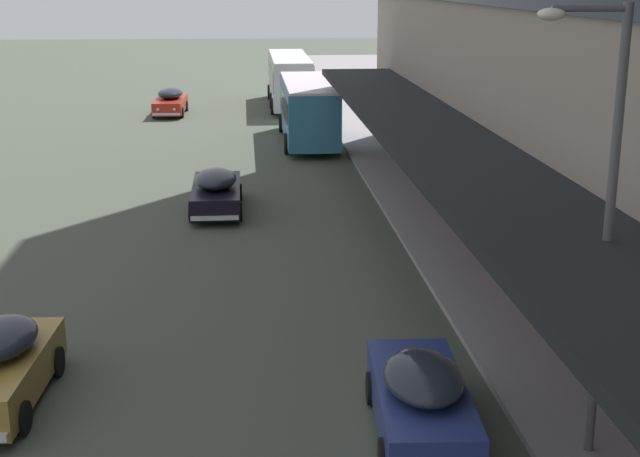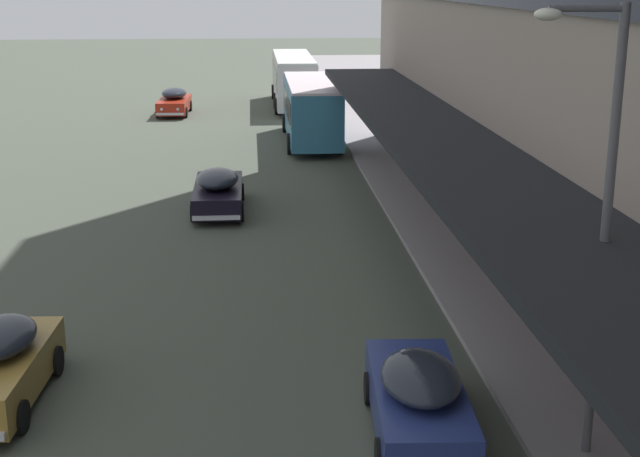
% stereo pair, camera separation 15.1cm
% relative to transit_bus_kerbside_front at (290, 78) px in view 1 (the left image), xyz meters
% --- Properties ---
extents(transit_bus_kerbside_front, '(2.69, 11.24, 3.28)m').
position_rel_transit_bus_kerbside_front_xyz_m(transit_bus_kerbside_front, '(0.00, 0.00, 0.00)').
color(transit_bus_kerbside_front, beige).
rests_on(transit_bus_kerbside_front, ground).
extents(transit_bus_kerbside_rear, '(2.69, 9.83, 3.11)m').
position_rel_transit_bus_kerbside_front_xyz_m(transit_bus_kerbside_rear, '(0.23, -13.31, -0.09)').
color(transit_bus_kerbside_rear, teal).
rests_on(transit_bus_kerbside_rear, ground).
extents(sedan_second_mid, '(1.93, 4.51, 1.54)m').
position_rel_transit_bus_kerbside_front_xyz_m(sedan_second_mid, '(0.10, -43.68, -1.12)').
color(sedan_second_mid, navy).
rests_on(sedan_second_mid, ground).
extents(sedan_trailing_mid, '(1.83, 4.97, 1.55)m').
position_rel_transit_bus_kerbside_front_xyz_m(sedan_trailing_mid, '(-4.05, -26.89, -1.12)').
color(sedan_trailing_mid, black).
rests_on(sedan_trailing_mid, ground).
extents(sedan_oncoming_front, '(1.96, 4.96, 1.59)m').
position_rel_transit_bus_kerbside_front_xyz_m(sedan_oncoming_front, '(-7.50, -2.86, -1.10)').
color(sedan_oncoming_front, '#A92414').
rests_on(sedan_oncoming_front, ground).
extents(street_lamp, '(1.50, 0.28, 7.62)m').
position_rel_transit_bus_kerbside_front_xyz_m(street_lamp, '(2.73, -44.68, 2.66)').
color(street_lamp, '#4C4C51').
rests_on(street_lamp, sidewalk_kerb).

